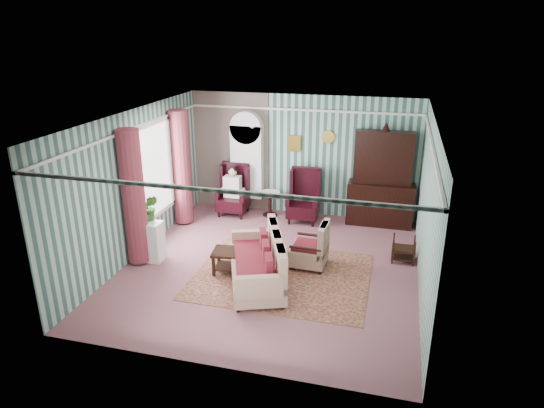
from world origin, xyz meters
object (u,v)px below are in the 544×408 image
(bookcase, at_px, (247,167))
(floral_armchair, at_px, (309,242))
(dresser_hutch, at_px, (382,176))
(wingback_left, at_px, (233,190))
(nest_table, at_px, (404,249))
(sofa, at_px, (256,259))
(coffee_table, at_px, (235,262))
(wingback_right, at_px, (303,196))
(seated_woman, at_px, (233,192))
(round_side_table, at_px, (270,204))
(plant_stand, at_px, (149,241))

(bookcase, relative_size, floral_armchair, 2.22)
(dresser_hutch, distance_m, wingback_left, 3.55)
(nest_table, bearing_deg, sofa, -147.87)
(dresser_hutch, relative_size, sofa, 1.20)
(sofa, bearing_deg, coffee_table, 37.09)
(wingback_right, distance_m, sofa, 3.16)
(seated_woman, bearing_deg, coffee_table, -70.21)
(wingback_left, relative_size, seated_woman, 1.06)
(round_side_table, bearing_deg, wingback_left, -170.54)
(bookcase, height_order, round_side_table, bookcase)
(wingback_right, bearing_deg, seated_woman, 180.00)
(bookcase, relative_size, nest_table, 4.15)
(wingback_left, xyz_separation_m, coffee_table, (1.02, -2.83, -0.40))
(wingback_left, xyz_separation_m, round_side_table, (0.90, 0.15, -0.33))
(nest_table, bearing_deg, round_side_table, 151.80)
(dresser_hutch, height_order, plant_stand, dresser_hutch)
(bookcase, height_order, sofa, bookcase)
(round_side_table, bearing_deg, wingback_right, -10.01)
(dresser_hutch, distance_m, round_side_table, 2.75)
(coffee_table, bearing_deg, wingback_right, 75.52)
(dresser_hutch, distance_m, floral_armchair, 2.84)
(wingback_right, distance_m, seated_woman, 1.75)
(round_side_table, bearing_deg, bookcase, 159.73)
(round_side_table, bearing_deg, sofa, -79.30)
(round_side_table, distance_m, coffee_table, 2.98)
(round_side_table, xyz_separation_m, nest_table, (3.17, -1.70, -0.03))
(dresser_hutch, bearing_deg, plant_stand, -144.92)
(coffee_table, bearing_deg, nest_table, 22.78)
(dresser_hutch, xyz_separation_m, plant_stand, (-4.30, -3.02, -0.78))
(plant_stand, height_order, sofa, sofa)
(dresser_hutch, bearing_deg, floral_armchair, -115.78)
(round_side_table, distance_m, plant_stand, 3.36)
(sofa, xyz_separation_m, floral_armchair, (0.78, 0.93, 0.00))
(wingback_left, xyz_separation_m, seated_woman, (0.00, 0.00, -0.04))
(dresser_hutch, distance_m, plant_stand, 5.31)
(sofa, relative_size, coffee_table, 2.34)
(bookcase, relative_size, dresser_hutch, 0.95)
(plant_stand, bearing_deg, sofa, -9.75)
(wingback_right, distance_m, floral_armchair, 2.28)
(bookcase, height_order, seated_woman, bookcase)
(bookcase, bearing_deg, coffee_table, -76.58)
(seated_woman, relative_size, sofa, 0.60)
(dresser_hutch, bearing_deg, coffee_table, -128.66)
(wingback_left, distance_m, floral_armchair, 3.19)
(wingback_left, xyz_separation_m, sofa, (1.52, -3.15, -0.12))
(dresser_hutch, relative_size, nest_table, 4.37)
(dresser_hutch, xyz_separation_m, seated_woman, (-3.50, -0.27, -0.59))
(dresser_hutch, relative_size, coffee_table, 2.81)
(plant_stand, bearing_deg, floral_armchair, 9.80)
(wingback_left, relative_size, round_side_table, 2.08)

